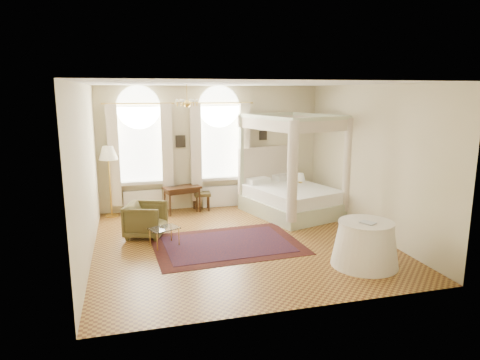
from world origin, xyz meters
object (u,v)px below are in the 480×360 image
(nightstand, at_px, (298,197))
(coffee_table, at_px, (164,230))
(side_table, at_px, (365,244))
(canopy_bed, at_px, (292,192))
(stool, at_px, (202,195))
(armchair, at_px, (146,220))
(floor_lamp, at_px, (108,157))
(writing_desk, at_px, (182,190))

(nightstand, bearing_deg, coffee_table, -151.68)
(side_table, bearing_deg, canopy_bed, 90.62)
(side_table, bearing_deg, stool, 116.52)
(armchair, bearing_deg, canopy_bed, -57.75)
(canopy_bed, distance_m, coffee_table, 3.78)
(stool, bearing_deg, coffee_table, -116.09)
(coffee_table, bearing_deg, floor_lamp, 113.83)
(writing_desk, bearing_deg, coffee_table, -105.92)
(canopy_bed, relative_size, side_table, 2.30)
(canopy_bed, xyz_separation_m, writing_desk, (-2.75, 0.85, 0.02))
(canopy_bed, height_order, side_table, canopy_bed)
(armchair, distance_m, side_table, 4.65)
(floor_lamp, bearing_deg, armchair, -66.62)
(canopy_bed, xyz_separation_m, side_table, (0.04, -3.51, -0.18))
(stool, bearing_deg, nightstand, -10.64)
(writing_desk, distance_m, coffee_table, 2.52)
(writing_desk, relative_size, armchair, 1.25)
(nightstand, relative_size, floor_lamp, 0.33)
(nightstand, bearing_deg, writing_desk, 173.39)
(stool, bearing_deg, floor_lamp, 180.00)
(floor_lamp, bearing_deg, nightstand, -5.59)
(writing_desk, height_order, stool, writing_desk)
(writing_desk, bearing_deg, armchair, -121.13)
(armchair, distance_m, floor_lamp, 2.30)
(stool, distance_m, floor_lamp, 2.62)
(nightstand, distance_m, writing_desk, 3.15)
(armchair, bearing_deg, writing_desk, -11.46)
(armchair, distance_m, coffee_table, 0.79)
(stool, bearing_deg, canopy_bed, -23.82)
(canopy_bed, relative_size, coffee_table, 4.12)
(stool, height_order, side_table, side_table)
(writing_desk, height_order, side_table, side_table)
(canopy_bed, xyz_separation_m, nightstand, (0.36, 0.49, -0.29))
(nightstand, distance_m, floor_lamp, 5.10)
(canopy_bed, height_order, writing_desk, canopy_bed)
(floor_lamp, relative_size, side_table, 1.49)
(nightstand, distance_m, stool, 2.61)
(writing_desk, bearing_deg, nightstand, -6.61)
(coffee_table, distance_m, side_table, 3.99)
(writing_desk, height_order, coffee_table, writing_desk)
(canopy_bed, bearing_deg, side_table, -89.38)
(stool, distance_m, side_table, 5.01)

